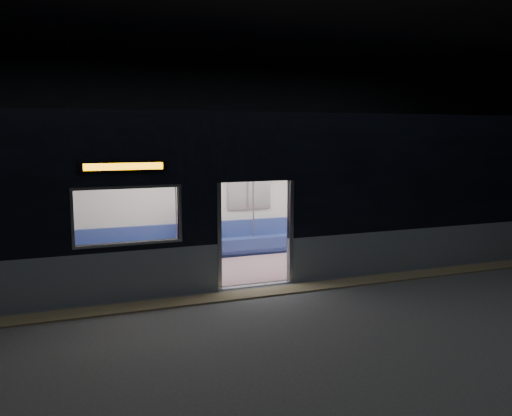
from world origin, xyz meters
TOP-DOWN VIEW (x-y plane):
  - station_floor at (0.00, 0.00)m, footprint 24.00×14.00m
  - station_envelope at (0.00, 0.00)m, footprint 24.00×14.00m
  - tactile_strip at (0.00, 0.55)m, footprint 22.80×0.50m
  - metro_car at (-0.00, 2.54)m, footprint 18.00×3.04m
  - passenger at (-0.50, 3.55)m, footprint 0.48×0.78m
  - handbag at (-0.47, 3.30)m, footprint 0.40×0.37m
  - transit_map at (0.93, 3.85)m, footprint 1.01×0.03m

SIDE VIEW (x-z plane):
  - station_floor at x=0.00m, z-range -0.01..0.00m
  - tactile_strip at x=0.00m, z-range 0.00..0.03m
  - handbag at x=-0.47m, z-range 0.63..0.79m
  - passenger at x=-0.50m, z-range 0.10..1.58m
  - transit_map at x=0.93m, z-range 1.15..1.80m
  - metro_car at x=0.00m, z-range 0.17..3.52m
  - station_envelope at x=0.00m, z-range 1.16..6.16m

